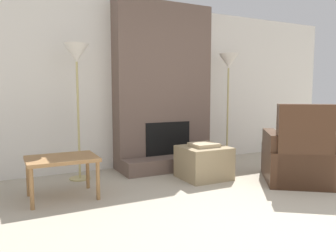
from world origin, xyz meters
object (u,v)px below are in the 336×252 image
armchair (298,159)px  floor_lamp_right (228,69)px  ottoman (204,162)px  side_table (62,162)px  floor_lamp_left (77,63)px

armchair → floor_lamp_right: (-0.04, 1.51, 1.29)m
ottoman → side_table: (-1.92, 0.02, 0.19)m
side_table → floor_lamp_left: size_ratio=0.42×
floor_lamp_left → floor_lamp_right: bearing=0.0°
ottoman → side_table: size_ratio=0.83×
armchair → floor_lamp_right: size_ratio=0.69×
ottoman → floor_lamp_left: 2.22m
ottoman → side_table: ottoman is taller
ottoman → armchair: bearing=-36.7°
ottoman → floor_lamp_right: floor_lamp_right is taller
floor_lamp_right → floor_lamp_left: bearing=-180.0°
side_table → ottoman: bearing=-0.5°
armchair → floor_lamp_left: bearing=6.0°
floor_lamp_left → armchair: bearing=-30.3°
ottoman → floor_lamp_left: size_ratio=0.34×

